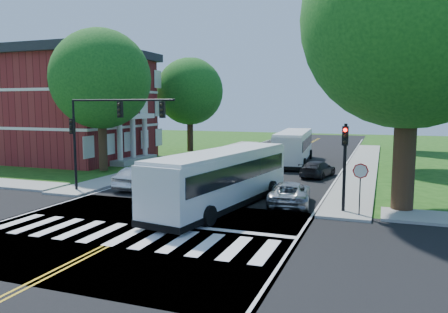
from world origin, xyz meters
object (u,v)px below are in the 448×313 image
at_px(signal_ne, 345,156).
at_px(dark_sedan, 318,169).
at_px(bus_follow, 294,146).
at_px(suv, 290,193).
at_px(bus_lead, 222,177).
at_px(signal_nw, 105,123).
at_px(hatchback, 142,178).

height_order(signal_ne, dark_sedan, signal_ne).
bearing_deg(bus_follow, suv, 95.39).
bearing_deg(bus_lead, signal_ne, -164.86).
bearing_deg(signal_nw, signal_ne, 0.05).
bearing_deg(signal_nw, bus_follow, 66.49).
distance_m(signal_nw, bus_follow, 20.13).
relative_size(hatchback, suv, 0.96).
relative_size(signal_ne, bus_lead, 0.37).
xyz_separation_m(bus_follow, suv, (3.14, -17.20, -0.95)).
xyz_separation_m(hatchback, dark_sedan, (10.13, 8.65, -0.12)).
bearing_deg(hatchback, dark_sedan, -134.87).
relative_size(signal_nw, bus_lead, 0.60).
xyz_separation_m(signal_nw, bus_follow, (7.95, 18.28, -2.77)).
relative_size(signal_ne, suv, 0.95).
bearing_deg(bus_lead, suv, -142.78).
distance_m(bus_lead, bus_follow, 18.98).
distance_m(hatchback, suv, 10.10).
relative_size(signal_ne, dark_sedan, 1.04).
relative_size(bus_follow, dark_sedan, 2.80).
xyz_separation_m(bus_follow, hatchback, (-6.87, -15.92, -0.86)).
relative_size(bus_lead, suv, 2.58).
height_order(signal_nw, hatchback, signal_nw).
relative_size(bus_lead, bus_follow, 1.01).
height_order(signal_ne, bus_lead, signal_ne).
distance_m(signal_nw, bus_lead, 8.33).
height_order(suv, dark_sedan, suv).
bearing_deg(hatchback, bus_follow, -108.69).
relative_size(suv, dark_sedan, 1.10).
bearing_deg(signal_nw, hatchback, 65.33).
xyz_separation_m(signal_ne, hatchback, (-12.97, 2.35, -2.22)).
bearing_deg(bus_follow, bus_lead, 84.65).
distance_m(signal_nw, dark_sedan, 16.16).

